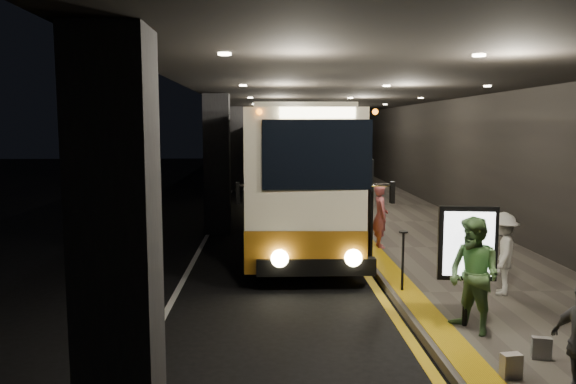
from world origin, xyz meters
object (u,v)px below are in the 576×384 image
object	(u,v)px
passenger_waiting_green	(474,275)
passenger_waiting_white	(502,253)
coach_second	(282,156)
bag_polka	(541,348)
passenger_boarding	(380,216)
coach_main	(299,178)
stanchion_post	(403,261)
bag_plain	(511,366)
info_sign	(468,246)

from	to	relation	value
passenger_waiting_green	passenger_waiting_white	world-z (taller)	passenger_waiting_green
coach_second	bag_polka	bearing A→B (deg)	-82.25
passenger_boarding	coach_main	bearing A→B (deg)	39.44
bag_polka	passenger_boarding	bearing A→B (deg)	96.21
passenger_waiting_white	stanchion_post	bearing A→B (deg)	-72.98
passenger_waiting_green	passenger_waiting_white	bearing A→B (deg)	118.63
bag_polka	bag_plain	distance (m)	0.88
coach_main	passenger_waiting_green	size ratio (longest dim) A/B	6.62
coach_main	passenger_boarding	world-z (taller)	coach_main
bag_plain	passenger_boarding	bearing A→B (deg)	90.89
info_sign	stanchion_post	xyz separation A→B (m)	(-0.55, 2.00, -0.75)
coach_second	passenger_waiting_green	bearing A→B (deg)	-83.42
bag_plain	info_sign	xyz separation A→B (m)	(0.07, 1.91, 1.18)
coach_main	bag_plain	distance (m)	10.55
passenger_waiting_green	bag_polka	size ratio (longest dim) A/B	5.86
passenger_waiting_white	passenger_boarding	bearing A→B (deg)	-134.80
passenger_waiting_white	bag_plain	bearing A→B (deg)	4.94
info_sign	stanchion_post	distance (m)	2.20
passenger_boarding	passenger_waiting_white	world-z (taller)	passenger_boarding
passenger_waiting_white	bag_plain	size ratio (longest dim) A/B	5.03
coach_second	info_sign	bearing A→B (deg)	-83.37
coach_main	passenger_waiting_green	bearing A→B (deg)	-73.28
coach_main	stanchion_post	bearing A→B (deg)	-73.00
passenger_waiting_white	passenger_waiting_green	bearing A→B (deg)	-7.23
passenger_boarding	bag_polka	size ratio (longest dim) A/B	5.43
passenger_waiting_white	bag_plain	distance (m)	3.92
passenger_waiting_green	bag_plain	distance (m)	1.79
bag_plain	coach_second	bearing A→B (deg)	95.51
coach_main	passenger_waiting_green	world-z (taller)	coach_main
bag_plain	bag_polka	bearing A→B (deg)	39.30
passenger_boarding	bag_plain	xyz separation A→B (m)	(0.12, -7.90, -0.70)
passenger_waiting_white	stanchion_post	size ratio (longest dim) A/B	1.35
bag_polka	passenger_waiting_green	bearing A→B (deg)	119.39
coach_main	passenger_waiting_green	xyz separation A→B (m)	(2.25, -8.60, -0.74)
passenger_boarding	stanchion_post	size ratio (longest dim) A/B	1.44
passenger_waiting_green	info_sign	distance (m)	0.51
passenger_boarding	bag_polka	world-z (taller)	passenger_boarding
coach_second	info_sign	world-z (taller)	coach_second
passenger_waiting_white	bag_polka	world-z (taller)	passenger_waiting_white
stanchion_post	passenger_waiting_white	bearing A→B (deg)	-8.86
passenger_boarding	passenger_waiting_white	xyz separation A→B (m)	(1.50, -4.29, -0.05)
bag_polka	bag_plain	size ratio (longest dim) A/B	0.99
coach_second	bag_plain	distance (m)	24.16
passenger_boarding	coach_second	bearing A→B (deg)	5.70
passenger_waiting_white	bag_polka	size ratio (longest dim) A/B	5.10
coach_main	passenger_waiting_white	world-z (taller)	coach_main
passenger_waiting_white	info_sign	world-z (taller)	info_sign
passenger_boarding	stanchion_post	xyz separation A→B (m)	(-0.36, -4.00, -0.26)
passenger_boarding	info_sign	world-z (taller)	info_sign
info_sign	coach_main	bearing A→B (deg)	113.40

